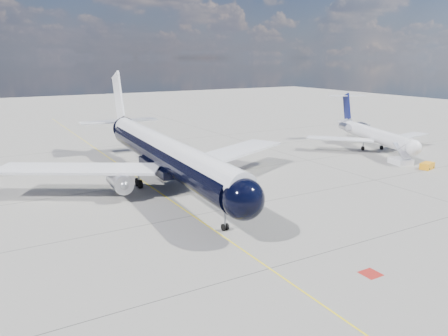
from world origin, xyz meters
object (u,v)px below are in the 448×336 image
at_px(main_airliner, 162,152).
at_px(regional_jet, 371,133).
at_px(boarding_stair, 401,160).
at_px(service_tug, 427,166).

height_order(main_airliner, regional_jet, main_airliner).
bearing_deg(regional_jet, main_airliner, -157.45).
xyz_separation_m(regional_jet, boarding_stair, (-5.38, -11.59, -2.54)).
relative_size(regional_jet, boarding_stair, 7.41).
bearing_deg(boarding_stair, service_tug, -64.21).
height_order(boarding_stair, service_tug, boarding_stair).
relative_size(main_airliner, boarding_stair, 13.43).
xyz_separation_m(main_airliner, boarding_stair, (39.79, -8.84, -4.08)).
bearing_deg(service_tug, regional_jet, 60.33).
bearing_deg(main_airliner, regional_jet, 6.41).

